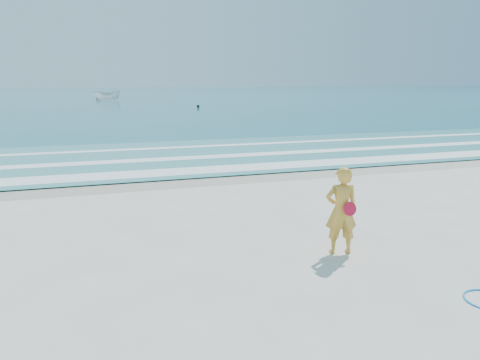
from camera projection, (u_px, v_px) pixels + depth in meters
name	position (u px, v px, depth m)	size (l,w,h in m)	color
ground	(289.00, 291.00, 7.60)	(400.00, 400.00, 0.00)	silver
wet_sand	(181.00, 180.00, 15.95)	(400.00, 2.40, 0.00)	#B2A893
ocean	(97.00, 95.00, 105.06)	(400.00, 190.00, 0.04)	#19727F
shallow	(159.00, 157.00, 20.59)	(400.00, 10.00, 0.01)	#59B7AD
foam_near	(174.00, 172.00, 17.15)	(400.00, 1.40, 0.01)	white
foam_mid	(161.00, 159.00, 19.84)	(400.00, 0.90, 0.01)	white
foam_far	(151.00, 149.00, 22.90)	(400.00, 0.60, 0.01)	white
boat	(108.00, 95.00, 75.00)	(1.65, 4.39, 1.69)	white
buoy	(198.00, 106.00, 56.05)	(0.36, 0.36, 0.36)	black
woman	(341.00, 211.00, 9.10)	(0.71, 0.55, 1.74)	gold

